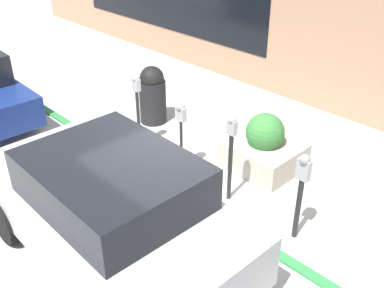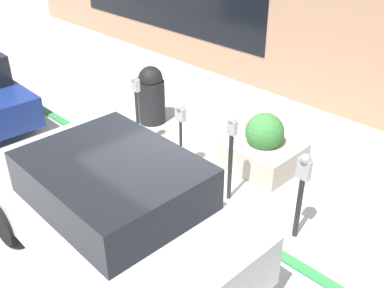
{
  "view_description": "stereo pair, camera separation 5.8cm",
  "coord_description": "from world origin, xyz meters",
  "px_view_note": "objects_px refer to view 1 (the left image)",
  "views": [
    {
      "loc": [
        -4.35,
        4.12,
        4.39
      ],
      "look_at": [
        0.0,
        -0.12,
        0.91
      ],
      "focal_mm": 42.0,
      "sensor_mm": 36.0,
      "label": 1
    },
    {
      "loc": [
        -4.31,
        4.16,
        4.39
      ],
      "look_at": [
        0.0,
        -0.12,
        0.91
      ],
      "focal_mm": 42.0,
      "sensor_mm": 36.0,
      "label": 2
    }
  ],
  "objects_px": {
    "parking_meter_second": "(231,148)",
    "parked_car_middle": "(110,208)",
    "parking_meter_nearest": "(302,183)",
    "planter_box": "(264,148)",
    "trash_bin": "(153,95)",
    "parking_meter_middle": "(181,120)",
    "parking_meter_fourth": "(137,100)"
  },
  "relations": [
    {
      "from": "parking_meter_second",
      "to": "parked_car_middle",
      "type": "xyz_separation_m",
      "value": [
        0.21,
        2.1,
        -0.12
      ]
    },
    {
      "from": "parking_meter_nearest",
      "to": "planter_box",
      "type": "height_order",
      "value": "parking_meter_nearest"
    },
    {
      "from": "planter_box",
      "to": "trash_bin",
      "type": "distance_m",
      "value": 2.78
    },
    {
      "from": "parking_meter_second",
      "to": "planter_box",
      "type": "xyz_separation_m",
      "value": [
        0.21,
        -1.15,
        -0.55
      ]
    },
    {
      "from": "parking_meter_middle",
      "to": "parking_meter_fourth",
      "type": "distance_m",
      "value": 1.18
    },
    {
      "from": "parking_meter_fourth",
      "to": "trash_bin",
      "type": "height_order",
      "value": "parking_meter_fourth"
    },
    {
      "from": "parking_meter_fourth",
      "to": "parked_car_middle",
      "type": "bearing_deg",
      "value": 134.81
    },
    {
      "from": "parking_meter_second",
      "to": "parking_meter_middle",
      "type": "height_order",
      "value": "parking_meter_second"
    },
    {
      "from": "planter_box",
      "to": "parked_car_middle",
      "type": "distance_m",
      "value": 3.27
    },
    {
      "from": "planter_box",
      "to": "trash_bin",
      "type": "xyz_separation_m",
      "value": [
        2.77,
        0.23,
        0.23
      ]
    },
    {
      "from": "parked_car_middle",
      "to": "parking_meter_second",
      "type": "bearing_deg",
      "value": -94.93
    },
    {
      "from": "parking_meter_nearest",
      "to": "trash_bin",
      "type": "distance_m",
      "value": 4.36
    },
    {
      "from": "parking_meter_middle",
      "to": "trash_bin",
      "type": "bearing_deg",
      "value": -26.07
    },
    {
      "from": "parking_meter_nearest",
      "to": "parking_meter_second",
      "type": "height_order",
      "value": "parking_meter_second"
    },
    {
      "from": "planter_box",
      "to": "parking_meter_fourth",
      "type": "bearing_deg",
      "value": 28.4
    },
    {
      "from": "parking_meter_second",
      "to": "trash_bin",
      "type": "distance_m",
      "value": 3.13
    },
    {
      "from": "parking_meter_nearest",
      "to": "parking_meter_middle",
      "type": "xyz_separation_m",
      "value": [
        2.4,
        -0.01,
        0.09
      ]
    },
    {
      "from": "parking_meter_nearest",
      "to": "planter_box",
      "type": "distance_m",
      "value": 1.95
    },
    {
      "from": "parking_meter_second",
      "to": "parking_meter_middle",
      "type": "xyz_separation_m",
      "value": [
        1.13,
        -0.01,
        0.07
      ]
    },
    {
      "from": "parking_meter_fourth",
      "to": "planter_box",
      "type": "xyz_separation_m",
      "value": [
        -2.1,
        -1.13,
        -0.61
      ]
    },
    {
      "from": "parked_car_middle",
      "to": "parking_meter_nearest",
      "type": "bearing_deg",
      "value": -124.49
    },
    {
      "from": "parking_meter_second",
      "to": "trash_bin",
      "type": "xyz_separation_m",
      "value": [
        2.97,
        -0.91,
        -0.32
      ]
    },
    {
      "from": "parking_meter_middle",
      "to": "parked_car_middle",
      "type": "height_order",
      "value": "parked_car_middle"
    },
    {
      "from": "parking_meter_middle",
      "to": "planter_box",
      "type": "relative_size",
      "value": 1.06
    },
    {
      "from": "parking_meter_nearest",
      "to": "parking_meter_middle",
      "type": "relative_size",
      "value": 1.04
    },
    {
      "from": "parking_meter_nearest",
      "to": "parking_meter_second",
      "type": "distance_m",
      "value": 1.27
    },
    {
      "from": "trash_bin",
      "to": "planter_box",
      "type": "bearing_deg",
      "value": -175.19
    },
    {
      "from": "parking_meter_second",
      "to": "parked_car_middle",
      "type": "relative_size",
      "value": 0.36
    },
    {
      "from": "parking_meter_nearest",
      "to": "parking_meter_second",
      "type": "bearing_deg",
      "value": -0.14
    },
    {
      "from": "parked_car_middle",
      "to": "trash_bin",
      "type": "distance_m",
      "value": 4.09
    },
    {
      "from": "parking_meter_second",
      "to": "parking_meter_nearest",
      "type": "bearing_deg",
      "value": 179.86
    },
    {
      "from": "parking_meter_middle",
      "to": "parking_meter_fourth",
      "type": "height_order",
      "value": "parking_meter_fourth"
    }
  ]
}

